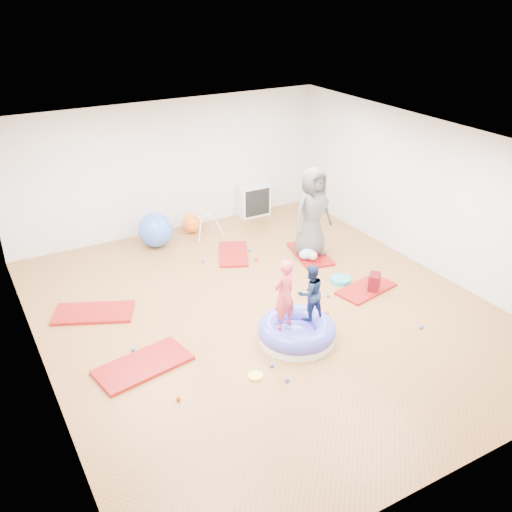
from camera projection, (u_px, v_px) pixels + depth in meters
room at (265, 235)px, 8.88m from camera, size 7.01×8.01×2.81m
gym_mat_front_left at (143, 365)px, 8.15m from camera, size 1.44×0.90×0.06m
gym_mat_mid_left at (94, 313)px, 9.41m from camera, size 1.43×1.12×0.05m
gym_mat_center_back at (233, 254)px, 11.40m from camera, size 0.98×1.25×0.05m
gym_mat_right at (366, 289)px, 10.13m from camera, size 1.18×0.75×0.05m
gym_mat_rear_right at (310, 254)px, 11.40m from camera, size 0.84×1.28×0.05m
inflatable_cushion at (297, 332)px, 8.69m from camera, size 1.20×1.20×0.38m
child_pink at (284, 291)px, 8.28m from camera, size 0.46×0.37×1.12m
child_navy at (311, 290)px, 8.54m from camera, size 0.45×0.35×0.90m
adult_caregiver at (312, 212)px, 10.97m from camera, size 0.93×0.66×1.78m
infant at (309, 254)px, 11.08m from camera, size 0.37×0.38×0.22m
ball_pit_balls at (266, 312)px, 9.41m from camera, size 4.24×3.96×0.06m
exercise_ball_blue at (155, 230)px, 11.64m from camera, size 0.72×0.72×0.72m
exercise_ball_orange at (192, 223)px, 12.34m from camera, size 0.42×0.42×0.42m
infant_play_gym at (205, 222)px, 12.14m from camera, size 0.60×0.57×0.46m
cube_shelf at (254, 200)px, 13.15m from camera, size 0.72×0.36×0.72m
balance_disc at (340, 280)px, 10.39m from camera, size 0.38×0.38×0.08m
backpack at (374, 283)px, 10.04m from camera, size 0.33×0.32×0.33m
yellow_toy at (255, 376)px, 7.94m from camera, size 0.21×0.21×0.03m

